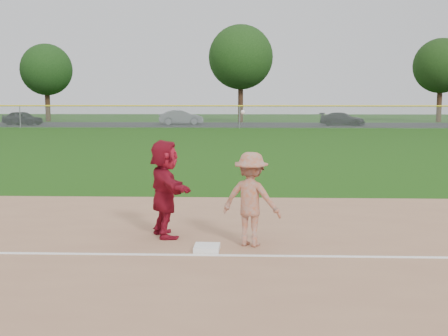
{
  "coord_description": "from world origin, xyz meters",
  "views": [
    {
      "loc": [
        0.44,
        -10.5,
        2.83
      ],
      "look_at": [
        0.0,
        1.5,
        1.3
      ],
      "focal_mm": 45.0,
      "sensor_mm": 36.0,
      "label": 1
    }
  ],
  "objects_px": {
    "car_left": "(22,118)",
    "first_base": "(207,248)",
    "car_mid": "(181,117)",
    "car_right": "(342,119)",
    "base_runner": "(165,188)"
  },
  "relations": [
    {
      "from": "base_runner",
      "to": "car_left",
      "type": "height_order",
      "value": "base_runner"
    },
    {
      "from": "car_left",
      "to": "car_right",
      "type": "distance_m",
      "value": 31.77
    },
    {
      "from": "first_base",
      "to": "car_mid",
      "type": "xyz_separation_m",
      "value": [
        -5.76,
        46.71,
        0.67
      ]
    },
    {
      "from": "first_base",
      "to": "car_left",
      "type": "distance_m",
      "value": 50.19
    },
    {
      "from": "base_runner",
      "to": "car_left",
      "type": "xyz_separation_m",
      "value": [
        -20.58,
        44.32,
        -0.3
      ]
    },
    {
      "from": "car_right",
      "to": "car_mid",
      "type": "bearing_deg",
      "value": 103.84
    },
    {
      "from": "first_base",
      "to": "car_mid",
      "type": "relative_size",
      "value": 0.1
    },
    {
      "from": "base_runner",
      "to": "car_mid",
      "type": "xyz_separation_m",
      "value": [
        -4.85,
        45.67,
        -0.26
      ]
    },
    {
      "from": "car_left",
      "to": "first_base",
      "type": "bearing_deg",
      "value": -139.85
    },
    {
      "from": "first_base",
      "to": "car_right",
      "type": "distance_m",
      "value": 46.61
    },
    {
      "from": "car_mid",
      "to": "car_right",
      "type": "xyz_separation_m",
      "value": [
        16.04,
        -1.25,
        -0.1
      ]
    },
    {
      "from": "car_right",
      "to": "first_base",
      "type": "bearing_deg",
      "value": -174.44
    },
    {
      "from": "car_mid",
      "to": "first_base",
      "type": "bearing_deg",
      "value": 175.04
    },
    {
      "from": "base_runner",
      "to": "car_mid",
      "type": "height_order",
      "value": "base_runner"
    },
    {
      "from": "car_left",
      "to": "car_mid",
      "type": "height_order",
      "value": "car_mid"
    }
  ]
}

